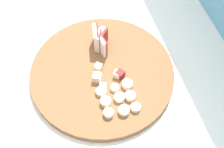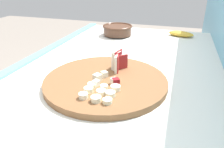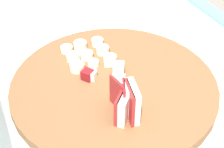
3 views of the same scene
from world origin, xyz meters
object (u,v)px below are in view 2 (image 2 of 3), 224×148
at_px(cutting_board, 106,81).
at_px(apple_dice_pile, 105,79).
at_px(banana_slice_rows, 100,92).
at_px(banana_peel, 181,34).
at_px(apple_wedge_fan, 118,61).
at_px(ceramic_bowl, 117,30).

xyz_separation_m(cutting_board, apple_dice_pile, (0.02, 0.00, 0.02)).
height_order(cutting_board, banana_slice_rows, banana_slice_rows).
height_order(cutting_board, banana_peel, banana_peel).
relative_size(cutting_board, apple_wedge_fan, 5.33).
height_order(banana_slice_rows, banana_peel, banana_slice_rows).
xyz_separation_m(apple_wedge_fan, apple_dice_pile, (0.11, -0.01, -0.02)).
relative_size(apple_wedge_fan, ceramic_bowl, 0.44).
bearing_deg(banana_slice_rows, ceramic_bowl, -167.74).
bearing_deg(apple_wedge_fan, banana_peel, 161.12).
height_order(apple_wedge_fan, apple_dice_pile, apple_wedge_fan).
relative_size(cutting_board, banana_slice_rows, 3.93).
distance_m(cutting_board, apple_wedge_fan, 0.09).
bearing_deg(apple_wedge_fan, banana_slice_rows, 0.26).
xyz_separation_m(apple_wedge_fan, banana_peel, (-0.57, 0.20, -0.03)).
height_order(apple_wedge_fan, banana_peel, apple_wedge_fan).
height_order(ceramic_bowl, banana_peel, ceramic_bowl).
bearing_deg(ceramic_bowl, cutting_board, 12.83).
distance_m(apple_dice_pile, banana_peel, 0.71).
distance_m(apple_dice_pile, banana_slice_rows, 0.08).
height_order(cutting_board, ceramic_bowl, ceramic_bowl).
bearing_deg(banana_slice_rows, apple_dice_pile, -171.57).
xyz_separation_m(apple_wedge_fan, banana_slice_rows, (0.18, 0.00, -0.02)).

